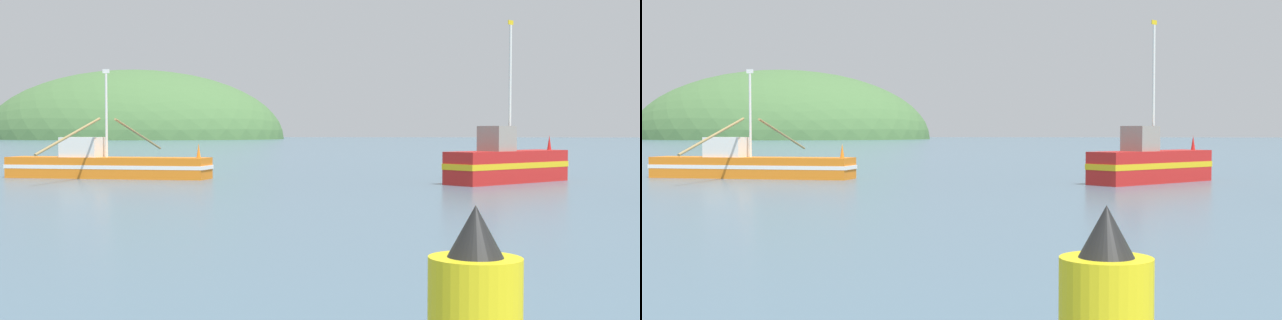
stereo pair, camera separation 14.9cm
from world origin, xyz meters
TOP-DOWN VIEW (x-y plane):
  - hill_mid_left at (-83.38, 229.54)m, footprint 87.10×69.68m
  - fishing_boat_orange at (-17.43, 44.98)m, footprint 10.60×13.12m
  - fishing_boat_red at (2.11, 43.90)m, footprint 6.10×6.29m
  - channel_buoy at (-1.46, 14.84)m, footprint 0.90×0.90m

SIDE VIEW (x-z plane):
  - hill_mid_left at x=-83.38m, z-range -20.08..20.08m
  - fishing_boat_orange at x=-17.43m, z-range -2.05..3.38m
  - channel_buoy at x=-1.46m, z-range -0.14..1.52m
  - fishing_boat_red at x=2.11m, z-range -2.84..4.55m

